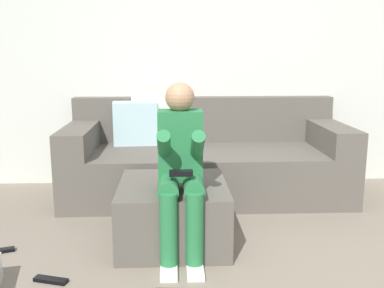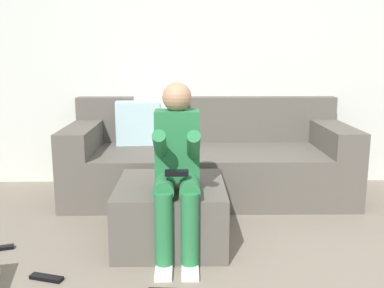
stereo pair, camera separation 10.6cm
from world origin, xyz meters
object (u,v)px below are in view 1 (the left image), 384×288
Objects in this scene: couch_sectional at (204,161)px; remote_by_storage_bin at (51,280)px; person_seated at (181,164)px; ottoman at (173,213)px.

couch_sectional is 1.86m from remote_by_storage_bin.
couch_sectional is 1.28m from person_seated.
ottoman is 3.93× the size of remote_by_storage_bin.
person_seated reaches higher than couch_sectional.
couch_sectional is at bearing 79.15° from person_seated.
ottoman is at bearing 103.76° from person_seated.
ottoman is 0.71× the size of person_seated.
ottoman is at bearing 55.06° from remote_by_storage_bin.
person_seated is at bearing -76.24° from ottoman.
person_seated is 1.00m from remote_by_storage_bin.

